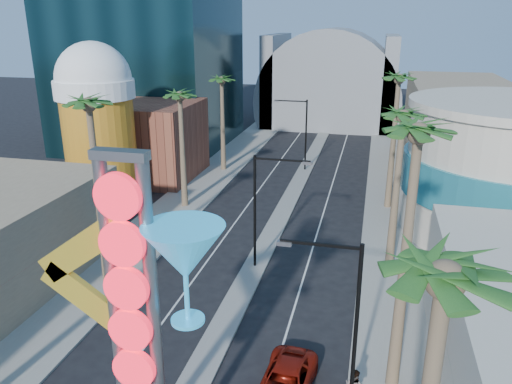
% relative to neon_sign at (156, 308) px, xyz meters
% --- Properties ---
extents(sidewalk_west, '(5.00, 100.00, 0.15)m').
position_rel_neon_sign_xyz_m(sidewalk_west, '(-10.32, 32.04, -7.23)').
color(sidewalk_west, gray).
rests_on(sidewalk_west, ground).
extents(sidewalk_east, '(5.00, 100.00, 0.15)m').
position_rel_neon_sign_xyz_m(sidewalk_east, '(8.68, 32.04, -7.23)').
color(sidewalk_east, gray).
rests_on(sidewalk_east, ground).
extents(median, '(1.60, 84.00, 0.15)m').
position_rel_neon_sign_xyz_m(median, '(-0.82, 35.04, -7.23)').
color(median, gray).
rests_on(median, ground).
extents(brick_filler_west, '(10.00, 10.00, 8.00)m').
position_rel_neon_sign_xyz_m(brick_filler_west, '(-16.82, 35.04, -3.31)').
color(brick_filler_west, brown).
rests_on(brick_filler_west, ground).
extents(filler_east, '(10.00, 20.00, 10.00)m').
position_rel_neon_sign_xyz_m(filler_east, '(15.18, 45.04, -2.31)').
color(filler_east, '#8B7459').
rests_on(filler_east, ground).
extents(beer_mug, '(7.00, 7.00, 14.50)m').
position_rel_neon_sign_xyz_m(beer_mug, '(-17.82, 27.04, 0.54)').
color(beer_mug, '#C16819').
rests_on(beer_mug, ground).
extents(canopy, '(22.00, 16.00, 22.00)m').
position_rel_neon_sign_xyz_m(canopy, '(-0.82, 69.04, -3.00)').
color(canopy, slate).
rests_on(canopy, ground).
extents(neon_sign, '(6.53, 2.60, 12.55)m').
position_rel_neon_sign_xyz_m(neon_sign, '(0.00, 0.00, 0.00)').
color(neon_sign, gray).
rests_on(neon_sign, ground).
extents(streetlight_0, '(3.79, 0.25, 8.00)m').
position_rel_neon_sign_xyz_m(streetlight_0, '(-0.27, 17.04, -2.43)').
color(streetlight_0, black).
rests_on(streetlight_0, ground).
extents(streetlight_1, '(3.79, 0.25, 8.00)m').
position_rel_neon_sign_xyz_m(streetlight_1, '(-1.36, 41.04, -2.43)').
color(streetlight_1, black).
rests_on(streetlight_1, ground).
extents(streetlight_2, '(3.45, 0.25, 8.00)m').
position_rel_neon_sign_xyz_m(streetlight_2, '(5.91, 5.04, -2.47)').
color(streetlight_2, black).
rests_on(streetlight_2, ground).
extents(palm_1, '(2.40, 2.40, 12.70)m').
position_rel_neon_sign_xyz_m(palm_1, '(-9.82, 13.04, 3.52)').
color(palm_1, brown).
rests_on(palm_1, ground).
extents(palm_2, '(2.40, 2.40, 11.20)m').
position_rel_neon_sign_xyz_m(palm_2, '(-9.82, 27.04, 2.17)').
color(palm_2, brown).
rests_on(palm_2, ground).
extents(palm_3, '(2.40, 2.40, 11.20)m').
position_rel_neon_sign_xyz_m(palm_3, '(-9.82, 39.04, 2.17)').
color(palm_3, brown).
rests_on(palm_3, ground).
extents(palm_4, '(2.40, 2.40, 12.20)m').
position_rel_neon_sign_xyz_m(palm_4, '(8.18, -2.96, 3.07)').
color(palm_4, brown).
rests_on(palm_4, ground).
extents(palm_5, '(2.40, 2.40, 13.20)m').
position_rel_neon_sign_xyz_m(palm_5, '(8.18, 7.04, 3.96)').
color(palm_5, brown).
rests_on(palm_5, ground).
extents(palm_6, '(2.40, 2.40, 11.70)m').
position_rel_neon_sign_xyz_m(palm_6, '(8.18, 19.04, 2.62)').
color(palm_6, brown).
rests_on(palm_6, ground).
extents(palm_7, '(2.40, 2.40, 12.70)m').
position_rel_neon_sign_xyz_m(palm_7, '(8.18, 31.04, 3.52)').
color(palm_7, brown).
rests_on(palm_7, ground).
extents(red_pickup, '(2.56, 5.02, 1.36)m').
position_rel_neon_sign_xyz_m(red_pickup, '(3.47, 5.28, -6.63)').
color(red_pickup, maroon).
rests_on(red_pickup, ground).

